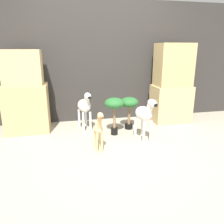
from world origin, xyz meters
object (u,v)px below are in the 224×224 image
Objects in this scene: giraffe_figurine at (99,128)px; potted_palm_back at (129,105)px; zebra_left at (85,106)px; potted_palm_front at (114,106)px; zebra_right at (145,114)px.

giraffe_figurine is 1.00m from potted_palm_back.
potted_palm_back is at bearing -8.66° from zebra_left.
zebra_left is at bearing 171.34° from potted_palm_back.
zebra_left is 0.88m from giraffe_figurine.
potted_palm_back is (0.65, 0.75, 0.09)m from giraffe_figurine.
giraffe_figurine is 0.65m from potted_palm_front.
giraffe_figurine is at bearing -163.98° from zebra_right.
zebra_left is 0.75m from potted_palm_back.
zebra_right is 1.00× the size of zebra_left.
potted_palm_front is (0.44, -0.32, 0.06)m from zebra_left.
zebra_left is at bearing 141.45° from zebra_right.
potted_palm_back is at bearing 34.48° from potted_palm_front.
zebra_left is (-0.83, 0.66, 0.00)m from zebra_right.
zebra_right and zebra_left have the same top height.
zebra_right is 1.16× the size of giraffe_figurine.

